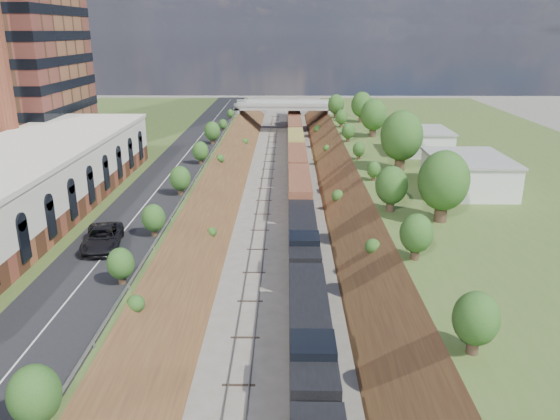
{
  "coord_description": "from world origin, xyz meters",
  "views": [
    {
      "loc": [
        0.79,
        -14.51,
        24.22
      ],
      "look_at": [
        0.09,
        40.57,
        6.0
      ],
      "focal_mm": 35.0,
      "sensor_mm": 36.0,
      "label": 1
    }
  ],
  "objects": [
    {
      "name": "rail_right_track",
      "position": [
        2.6,
        60.0,
        0.09
      ],
      "size": [
        1.58,
        180.0,
        0.18
      ],
      "primitive_type": "cube",
      "color": "gray",
      "rests_on": "ground"
    },
    {
      "name": "freight_train",
      "position": [
        2.6,
        74.92,
        2.65
      ],
      "size": [
        3.11,
        158.11,
        4.63
      ],
      "color": "black",
      "rests_on": "ground"
    },
    {
      "name": "tree_left_crest",
      "position": [
        -11.8,
        20.0,
        7.04
      ],
      "size": [
        2.45,
        2.45,
        3.55
      ],
      "color": "#473323",
      "rests_on": "platform_left"
    },
    {
      "name": "overpass",
      "position": [
        0.0,
        122.0,
        4.92
      ],
      "size": [
        24.5,
        8.3,
        7.4
      ],
      "color": "gray",
      "rests_on": "ground"
    },
    {
      "name": "white_building_near",
      "position": [
        23.5,
        52.0,
        7.0
      ],
      "size": [
        9.0,
        12.0,
        4.0
      ],
      "primitive_type": "cube",
      "color": "silver",
      "rests_on": "platform_right"
    },
    {
      "name": "tree_right_large",
      "position": [
        17.0,
        40.0,
        9.38
      ],
      "size": [
        5.25,
        5.25,
        7.61
      ],
      "color": "#473323",
      "rests_on": "platform_right"
    },
    {
      "name": "platform_right",
      "position": [
        33.0,
        60.0,
        2.5
      ],
      "size": [
        44.0,
        180.0,
        5.0
      ],
      "primitive_type": "cube",
      "color": "#465D26",
      "rests_on": "ground"
    },
    {
      "name": "white_building_far",
      "position": [
        23.0,
        74.0,
        6.8
      ],
      "size": [
        8.0,
        10.0,
        3.6
      ],
      "primitive_type": "cube",
      "color": "silver",
      "rests_on": "platform_right"
    },
    {
      "name": "commercial_building",
      "position": [
        -28.0,
        38.0,
        8.51
      ],
      "size": [
        14.3,
        62.3,
        7.0
      ],
      "color": "brown",
      "rests_on": "platform_left"
    },
    {
      "name": "road",
      "position": [
        -15.5,
        60.0,
        5.05
      ],
      "size": [
        8.0,
        180.0,
        0.1
      ],
      "primitive_type": "cube",
      "color": "black",
      "rests_on": "platform_left"
    },
    {
      "name": "embankment_right",
      "position": [
        11.0,
        60.0,
        0.0
      ],
      "size": [
        10.0,
        180.0,
        10.0
      ],
      "primitive_type": "cube",
      "rotation": [
        0.0,
        0.79,
        0.0
      ],
      "color": "brown",
      "rests_on": "ground"
    },
    {
      "name": "platform_left",
      "position": [
        -33.0,
        60.0,
        2.5
      ],
      "size": [
        44.0,
        180.0,
        5.0
      ],
      "primitive_type": "cube",
      "color": "#465D26",
      "rests_on": "ground"
    },
    {
      "name": "guardrail",
      "position": [
        -11.4,
        59.8,
        5.55
      ],
      "size": [
        0.1,
        171.0,
        0.7
      ],
      "color": "#99999E",
      "rests_on": "platform_left"
    },
    {
      "name": "suv",
      "position": [
        -16.13,
        32.08,
        6.07
      ],
      "size": [
        4.45,
        7.43,
        1.93
      ],
      "primitive_type": "imported",
      "rotation": [
        0.0,
        0.0,
        0.19
      ],
      "color": "black",
      "rests_on": "road"
    },
    {
      "name": "embankment_left",
      "position": [
        -11.0,
        60.0,
        0.0
      ],
      "size": [
        10.0,
        180.0,
        10.0
      ],
      "primitive_type": "cube",
      "rotation": [
        0.0,
        0.79,
        0.0
      ],
      "color": "brown",
      "rests_on": "ground"
    },
    {
      "name": "rail_left_track",
      "position": [
        -2.6,
        60.0,
        0.09
      ],
      "size": [
        1.58,
        180.0,
        0.18
      ],
      "primitive_type": "cube",
      "color": "gray",
      "rests_on": "ground"
    }
  ]
}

